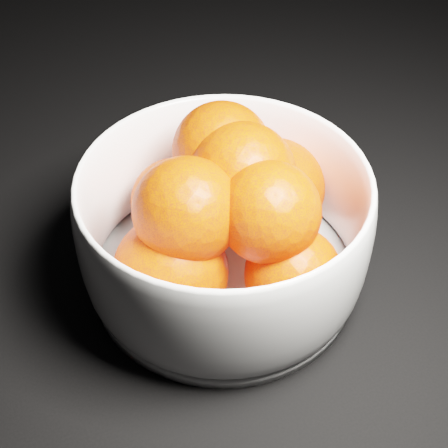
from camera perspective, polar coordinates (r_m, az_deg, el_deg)
name	(u,v)px	position (r m, az deg, el deg)	size (l,w,h in m)	color
bowl	(224,229)	(0.54, 0.00, -0.47)	(0.25, 0.25, 0.12)	white
orange_pile	(228,209)	(0.53, 0.39, 1.40)	(0.22, 0.20, 0.14)	red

